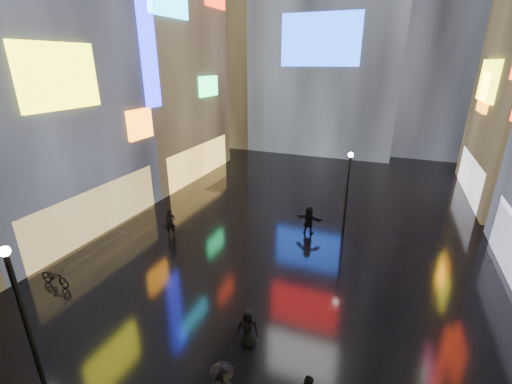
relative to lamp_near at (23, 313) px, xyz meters
The scene contains 11 objects.
ground 15.99m from the lamp_near, 72.49° to the left, with size 140.00×140.00×0.00m, color black.
building_left_far 25.13m from the lamp_near, 118.19° to the left, with size 10.28×12.00×22.00m.
tower_flank_left 39.44m from the lamp_near, 104.07° to the left, with size 10.00×10.00×26.00m, color black.
lamp_near is the anchor object (origin of this frame).
lamp_far 16.17m from the lamp_near, 62.04° to the left, with size 0.30×0.30×5.20m.
pedestrian_4 7.20m from the lamp_near, 35.93° to the left, with size 0.78×0.51×1.60m, color black.
pedestrian_5 14.92m from the lamp_near, 67.94° to the left, with size 1.63×0.52×1.76m, color black.
pedestrian_6 10.77m from the lamp_near, 101.99° to the left, with size 0.62×0.41×1.71m, color black.
umbrella_1 6.24m from the lamp_near, 10.60° to the left, with size 0.68×0.68×0.59m, color black.
umbrella_2 6.94m from the lamp_near, 35.93° to the left, with size 0.95×0.97×0.87m, color black.
bicycle 6.44m from the lamp_near, 136.93° to the left, with size 0.62×1.77×0.93m, color black.
Camera 1 is at (4.81, -0.08, 9.97)m, focal length 24.00 mm.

